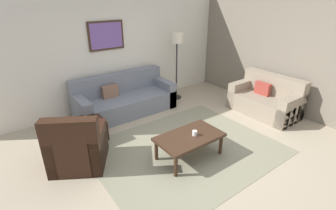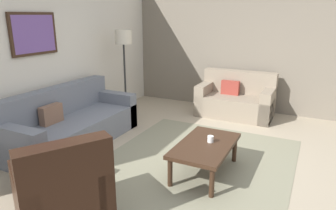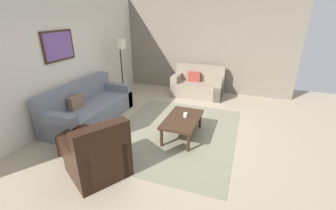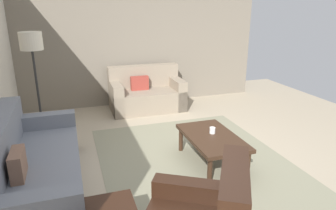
# 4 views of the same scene
# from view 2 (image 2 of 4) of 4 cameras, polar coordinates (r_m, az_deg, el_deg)

# --- Properties ---
(ground_plane) EXTENTS (8.00, 8.00, 0.00)m
(ground_plane) POSITION_cam_2_polar(r_m,az_deg,el_deg) (4.21, 4.74, -11.42)
(ground_plane) COLOR tan
(rear_partition) EXTENTS (6.00, 0.12, 2.80)m
(rear_partition) POSITION_cam_2_polar(r_m,az_deg,el_deg) (5.29, -22.33, 9.13)
(rear_partition) COLOR silver
(rear_partition) RESTS_ON ground_plane
(stone_feature_panel) EXTENTS (0.12, 5.20, 2.80)m
(stone_feature_panel) POSITION_cam_2_polar(r_m,az_deg,el_deg) (6.63, 14.99, 11.06)
(stone_feature_panel) COLOR slate
(stone_feature_panel) RESTS_ON ground_plane
(area_rug) EXTENTS (3.12, 2.52, 0.01)m
(area_rug) POSITION_cam_2_polar(r_m,az_deg,el_deg) (4.21, 4.74, -11.38)
(area_rug) COLOR gray
(area_rug) RESTS_ON ground_plane
(couch_main) EXTENTS (2.24, 0.93, 0.88)m
(couch_main) POSITION_cam_2_polar(r_m,az_deg,el_deg) (5.08, -18.20, -3.58)
(couch_main) COLOR slate
(couch_main) RESTS_ON ground_plane
(couch_loveseat) EXTENTS (0.82, 1.47, 0.88)m
(couch_loveseat) POSITION_cam_2_polar(r_m,az_deg,el_deg) (6.34, 12.70, 0.86)
(couch_loveseat) COLOR gray
(couch_loveseat) RESTS_ON ground_plane
(armchair_leather) EXTENTS (1.10, 1.10, 0.95)m
(armchair_leather) POSITION_cam_2_polar(r_m,az_deg,el_deg) (3.17, -19.04, -16.12)
(armchair_leather) COLOR black
(armchair_leather) RESTS_ON ground_plane
(ottoman) EXTENTS (0.56, 0.56, 0.40)m
(ottoman) POSITION_cam_2_polar(r_m,az_deg,el_deg) (3.94, -21.92, -11.49)
(ottoman) COLOR black
(ottoman) RESTS_ON ground_plane
(coffee_table) EXTENTS (1.10, 0.64, 0.41)m
(coffee_table) POSITION_cam_2_polar(r_m,az_deg,el_deg) (3.92, 7.05, -7.92)
(coffee_table) COLOR #382316
(coffee_table) RESTS_ON ground_plane
(cup) EXTENTS (0.08, 0.08, 0.08)m
(cup) POSITION_cam_2_polar(r_m,az_deg,el_deg) (3.93, 8.00, -6.37)
(cup) COLOR white
(cup) RESTS_ON coffee_table
(lamp_standing) EXTENTS (0.32, 0.32, 1.71)m
(lamp_standing) POSITION_cam_2_polar(r_m,az_deg,el_deg) (5.93, -8.35, 10.93)
(lamp_standing) COLOR black
(lamp_standing) RESTS_ON ground_plane
(framed_artwork) EXTENTS (0.81, 0.04, 0.63)m
(framed_artwork) POSITION_cam_2_polar(r_m,az_deg,el_deg) (5.05, -23.94, 12.15)
(framed_artwork) COLOR #382316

